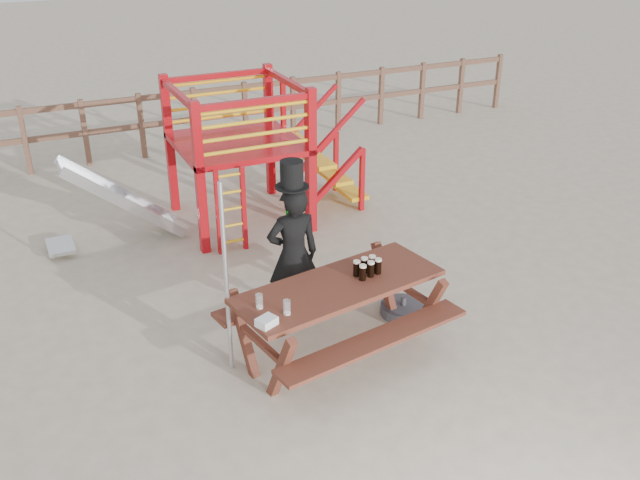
{
  "coord_description": "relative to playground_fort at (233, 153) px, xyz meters",
  "views": [
    {
      "loc": [
        -2.85,
        -5.76,
        4.45
      ],
      "look_at": [
        0.2,
        0.8,
        0.9
      ],
      "focal_mm": 40.0,
      "sensor_mm": 36.0,
      "label": 1
    }
  ],
  "objects": [
    {
      "name": "ground",
      "position": [
        -0.12,
        -3.58,
        -1.07
      ],
      "size": [
        60.0,
        60.0,
        0.0
      ],
      "primitive_type": "plane",
      "color": "#C1B396",
      "rests_on": "ground"
    },
    {
      "name": "back_fence",
      "position": [
        -0.12,
        3.42,
        -0.34
      ],
      "size": [
        15.09,
        0.09,
        1.2
      ],
      "color": "brown",
      "rests_on": "ground"
    },
    {
      "name": "playground_fort",
      "position": [
        0.0,
        0.0,
        0.0
      ],
      "size": [
        4.71,
        1.84,
        2.1
      ],
      "color": "#AE0B12",
      "rests_on": "ground"
    },
    {
      "name": "picnic_table",
      "position": [
        -0.13,
        -3.7,
        -0.54
      ],
      "size": [
        2.43,
        1.87,
        0.85
      ],
      "rotation": [
        0.0,
        0.0,
        0.18
      ],
      "color": "brown",
      "rests_on": "ground"
    },
    {
      "name": "man_with_hat",
      "position": [
        -0.28,
        -2.86,
        -0.21
      ],
      "size": [
        0.63,
        0.44,
        1.92
      ],
      "rotation": [
        0.0,
        0.0,
        3.05
      ],
      "color": "black",
      "rests_on": "ground"
    },
    {
      "name": "metal_pole",
      "position": [
        -1.25,
        -3.47,
        -0.04
      ],
      "size": [
        0.05,
        0.05,
        2.07
      ],
      "primitive_type": "cylinder",
      "color": "#B2B2B7",
      "rests_on": "ground"
    },
    {
      "name": "parasol_base",
      "position": [
        0.9,
        -3.31,
        -1.01
      ],
      "size": [
        0.53,
        0.53,
        0.22
      ],
      "color": "#39393E",
      "rests_on": "ground"
    },
    {
      "name": "paper_bag",
      "position": [
        -1.08,
        -4.11,
        -0.18
      ],
      "size": [
        0.22,
        0.2,
        0.08
      ],
      "primitive_type": "cube",
      "rotation": [
        0.0,
        0.0,
        0.42
      ],
      "color": "white",
      "rests_on": "picnic_table"
    },
    {
      "name": "stout_pints",
      "position": [
        0.22,
        -3.65,
        -0.13
      ],
      "size": [
        0.3,
        0.21,
        0.17
      ],
      "color": "black",
      "rests_on": "picnic_table"
    },
    {
      "name": "empty_glasses",
      "position": [
        -0.94,
        -3.9,
        -0.15
      ],
      "size": [
        0.27,
        0.28,
        0.15
      ],
      "color": "silver",
      "rests_on": "picnic_table"
    }
  ]
}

